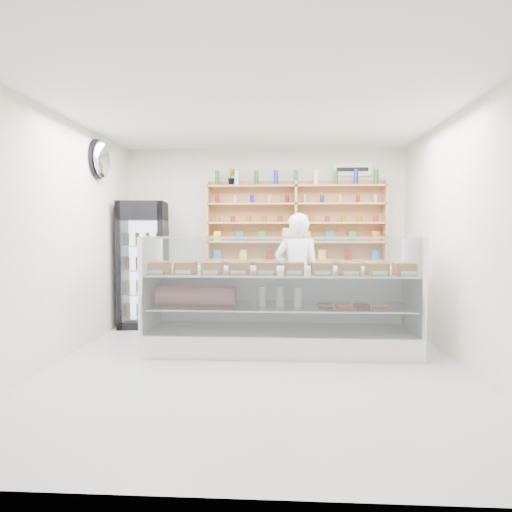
{
  "coord_description": "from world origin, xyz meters",
  "views": [
    {
      "loc": [
        0.29,
        -4.93,
        1.48
      ],
      "look_at": [
        -0.05,
        0.9,
        1.15
      ],
      "focal_mm": 32.0,
      "sensor_mm": 36.0,
      "label": 1
    }
  ],
  "objects": [
    {
      "name": "room",
      "position": [
        0.0,
        0.0,
        1.4
      ],
      "size": [
        5.0,
        5.0,
        5.0
      ],
      "color": "#B2B1B6",
      "rests_on": "ground"
    },
    {
      "name": "drinks_cooler",
      "position": [
        -1.85,
        1.97,
        0.96
      ],
      "size": [
        0.76,
        0.75,
        1.92
      ],
      "rotation": [
        0.0,
        0.0,
        0.12
      ],
      "color": "black",
      "rests_on": "floor"
    },
    {
      "name": "display_counter",
      "position": [
        0.26,
        0.64,
        0.38
      ],
      "size": [
        3.25,
        0.97,
        1.42
      ],
      "color": "white",
      "rests_on": "floor"
    },
    {
      "name": "wall_shelving",
      "position": [
        0.5,
        2.34,
        1.59
      ],
      "size": [
        2.84,
        0.28,
        1.33
      ],
      "color": "tan",
      "rests_on": "back_wall"
    },
    {
      "name": "security_mirror",
      "position": [
        -2.17,
        1.2,
        2.45
      ],
      "size": [
        0.15,
        0.5,
        0.5
      ],
      "primitive_type": "ellipsoid",
      "color": "silver",
      "rests_on": "left_wall"
    },
    {
      "name": "wall_sign",
      "position": [
        1.4,
        2.47,
        2.45
      ],
      "size": [
        0.62,
        0.03,
        0.2
      ],
      "primitive_type": "cube",
      "color": "white",
      "rests_on": "back_wall"
    },
    {
      "name": "potted_plant",
      "position": [
        -0.51,
        2.34,
        2.33
      ],
      "size": [
        0.16,
        0.14,
        0.26
      ],
      "primitive_type": "imported",
      "rotation": [
        0.0,
        0.0,
        -0.19
      ],
      "color": "#1E6626",
      "rests_on": "wall_shelving"
    },
    {
      "name": "shop_worker",
      "position": [
        0.5,
        1.38,
        0.86
      ],
      "size": [
        0.64,
        0.43,
        1.72
      ],
      "primitive_type": "imported",
      "rotation": [
        0.0,
        0.0,
        3.11
      ],
      "color": "silver",
      "rests_on": "floor"
    }
  ]
}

